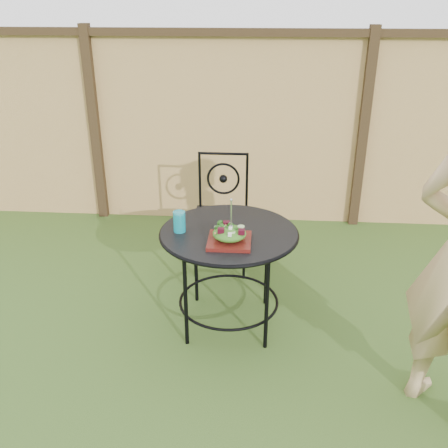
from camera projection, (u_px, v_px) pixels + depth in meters
name	position (u px, v px, depth m)	size (l,w,h in m)	color
ground	(203.00, 353.00, 3.27)	(60.00, 60.00, 0.00)	#244416
fence	(227.00, 128.00, 4.86)	(8.00, 0.12, 1.90)	#EEBA75
patio_table	(229.00, 250.00, 3.34)	(0.92, 0.92, 0.72)	black
patio_chair	(222.00, 209.00, 4.17)	(0.46, 0.46, 0.95)	black
salad_plate	(229.00, 241.00, 3.12)	(0.27, 0.27, 0.02)	#4A0A12
salad	(229.00, 233.00, 3.10)	(0.21, 0.21, 0.08)	#235614
fork	(231.00, 214.00, 3.04)	(0.01, 0.01, 0.18)	silver
drinking_glass	(179.00, 222.00, 3.25)	(0.08, 0.08, 0.14)	#0E94A7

